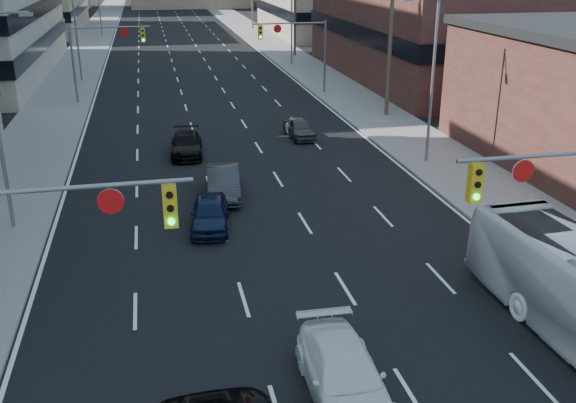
{
  "coord_description": "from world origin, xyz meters",
  "views": [
    {
      "loc": [
        -4.36,
        -7.02,
        10.95
      ],
      "look_at": [
        0.43,
        15.17,
        2.2
      ],
      "focal_mm": 40.0,
      "sensor_mm": 36.0,
      "label": 1
    }
  ],
  "objects": [
    {
      "name": "utility_pole_midblock",
      "position": [
        12.2,
        66.0,
        5.78
      ],
      "size": [
        2.2,
        0.28,
        11.0
      ],
      "color": "#4C3D2D",
      "rests_on": "ground"
    },
    {
      "name": "storefront_right_mid",
      "position": [
        24.0,
        50.0,
        4.5
      ],
      "size": [
        20.0,
        30.0,
        9.0
      ],
      "primitive_type": "cube",
      "color": "#472119",
      "rests_on": "ground"
    },
    {
      "name": "utility_pole_block",
      "position": [
        12.2,
        36.0,
        5.78
      ],
      "size": [
        2.2,
        0.28,
        11.0
      ],
      "color": "#4C3D2D",
      "rests_on": "ground"
    },
    {
      "name": "sedan_blue",
      "position": [
        -2.28,
        18.41,
        0.66
      ],
      "size": [
        2.07,
        4.06,
        1.32
      ],
      "primitive_type": "imported",
      "rotation": [
        0.0,
        0.0,
        -0.14
      ],
      "color": "black",
      "rests_on": "ground"
    },
    {
      "name": "streetlight_left_far",
      "position": [
        -10.34,
        90.0,
        5.05
      ],
      "size": [
        2.03,
        0.22,
        9.0
      ],
      "color": "slate",
      "rests_on": "ground"
    },
    {
      "name": "sidewalk_left",
      "position": [
        -11.5,
        130.0,
        0.07
      ],
      "size": [
        5.0,
        300.0,
        0.15
      ],
      "primitive_type": "cube",
      "color": "slate",
      "rests_on": "ground"
    },
    {
      "name": "sedan_black_far",
      "position": [
        -2.54,
        29.43,
        0.64
      ],
      "size": [
        2.09,
        4.5,
        1.27
      ],
      "primitive_type": "imported",
      "rotation": [
        0.0,
        0.0,
        -0.07
      ],
      "color": "black",
      "rests_on": "ground"
    },
    {
      "name": "streetlight_right_near",
      "position": [
        10.34,
        25.0,
        5.05
      ],
      "size": [
        2.03,
        0.22,
        9.0
      ],
      "color": "slate",
      "rests_on": "ground"
    },
    {
      "name": "streetlight_left_mid",
      "position": [
        -10.34,
        55.0,
        5.05
      ],
      "size": [
        2.03,
        0.22,
        9.0
      ],
      "color": "slate",
      "rests_on": "ground"
    },
    {
      "name": "signal_far_right",
      "position": [
        7.68,
        45.0,
        4.3
      ],
      "size": [
        6.09,
        0.33,
        6.0
      ],
      "color": "slate",
      "rests_on": "ground"
    },
    {
      "name": "streetlight_right_far",
      "position": [
        10.34,
        60.0,
        5.05
      ],
      "size": [
        2.03,
        0.22,
        9.0
      ],
      "color": "slate",
      "rests_on": "ground"
    },
    {
      "name": "sedan_grey_center",
      "position": [
        -1.27,
        22.07,
        0.72
      ],
      "size": [
        1.89,
        4.47,
        1.43
      ],
      "primitive_type": "imported",
      "rotation": [
        0.0,
        0.0,
        -0.09
      ],
      "color": "#2C2B2E",
      "rests_on": "ground"
    },
    {
      "name": "sedan_grey_right",
      "position": [
        4.74,
        31.71,
        0.62
      ],
      "size": [
        1.66,
        3.72,
        1.24
      ],
      "primitive_type": "imported",
      "rotation": [
        0.0,
        0.0,
        0.05
      ],
      "color": "#38383A",
      "rests_on": "ground"
    },
    {
      "name": "white_van",
      "position": [
        0.03,
        6.33,
        0.69
      ],
      "size": [
        2.04,
        4.8,
        1.38
      ],
      "primitive_type": "imported",
      "rotation": [
        0.0,
        0.0,
        -0.02
      ],
      "color": "white",
      "rests_on": "ground"
    },
    {
      "name": "signal_far_left",
      "position": [
        -7.68,
        45.0,
        4.3
      ],
      "size": [
        6.09,
        0.33,
        6.0
      ],
      "color": "slate",
      "rests_on": "ground"
    },
    {
      "name": "signal_near_left",
      "position": [
        -7.45,
        8.0,
        4.33
      ],
      "size": [
        6.59,
        0.33,
        6.0
      ],
      "color": "slate",
      "rests_on": "ground"
    },
    {
      "name": "sidewalk_right",
      "position": [
        11.5,
        130.0,
        0.07
      ],
      "size": [
        5.0,
        300.0,
        0.15
      ],
      "primitive_type": "cube",
      "color": "slate",
      "rests_on": "ground"
    },
    {
      "name": "road_surface",
      "position": [
        0.0,
        130.0,
        0.01
      ],
      "size": [
        18.0,
        300.0,
        0.02
      ],
      "primitive_type": "cube",
      "color": "black",
      "rests_on": "ground"
    }
  ]
}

